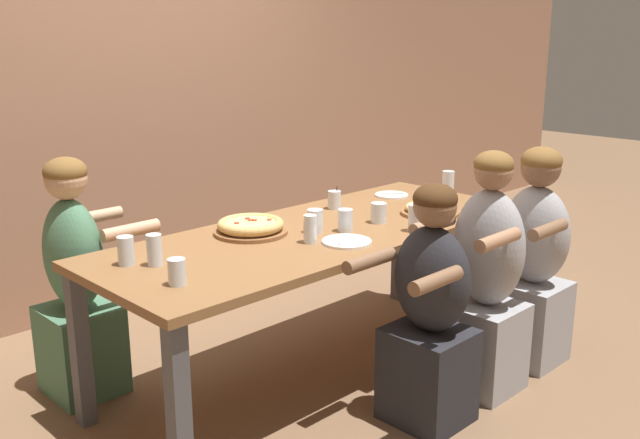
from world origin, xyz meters
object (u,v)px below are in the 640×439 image
diner_near_center (430,317)px  drinking_glass_h (415,220)px  drinking_glass_d (310,229)px  diner_near_right (533,265)px  empty_plate_b (392,195)px  drinking_glass_e (448,185)px  pizza_board_main (251,227)px  cocktail_glass_blue (334,201)px  drinking_glass_a (126,253)px  empty_plate_a (347,242)px  diner_far_left (77,288)px  drinking_glass_b (177,273)px  drinking_glass_i (315,222)px  drinking_glass_g (345,222)px  pizza_board_second (430,210)px  drinking_glass_c (379,214)px  diner_near_midright (486,285)px  drinking_glass_f (154,250)px

diner_near_center → drinking_glass_h: bearing=-42.1°
drinking_glass_d → diner_near_right: size_ratio=0.11×
empty_plate_b → drinking_glass_e: size_ratio=1.35×
pizza_board_main → cocktail_glass_blue: bearing=5.8°
drinking_glass_a → diner_near_right: bearing=-24.6°
empty_plate_a → cocktail_glass_blue: size_ratio=1.86×
empty_plate_b → diner_far_left: 1.80m
cocktail_glass_blue → diner_far_left: bearing=162.1°
drinking_glass_b → drinking_glass_i: size_ratio=0.92×
empty_plate_a → drinking_glass_e: (1.12, 0.25, 0.05)m
empty_plate_a → diner_near_right: 1.06m
drinking_glass_g → drinking_glass_b: bearing=-176.4°
drinking_glass_g → drinking_glass_h: 0.33m
pizza_board_second → diner_near_right: bearing=-59.5°
empty_plate_b → drinking_glass_b: size_ratio=1.86×
empty_plate_b → drinking_glass_c: (-0.49, -0.33, 0.04)m
drinking_glass_b → drinking_glass_i: drinking_glass_i is taller
empty_plate_a → drinking_glass_b: 0.86m
drinking_glass_g → diner_near_midright: size_ratio=0.09×
pizza_board_main → diner_far_left: diner_far_left is taller
empty_plate_b → drinking_glass_i: drinking_glass_i is taller
drinking_glass_d → diner_near_right: bearing=-26.4°
pizza_board_main → diner_near_right: (1.17, -0.83, -0.27)m
drinking_glass_e → drinking_glass_f: drinking_glass_e is taller
empty_plate_b → drinking_glass_h: 0.74m
pizza_board_main → cocktail_glass_blue: 0.63m
diner_near_center → diner_far_left: bearing=36.2°
drinking_glass_a → drinking_glass_g: (1.00, -0.28, -0.01)m
empty_plate_b → diner_far_left: (-1.73, 0.44, -0.24)m
empty_plate_a → drinking_glass_f: 0.86m
drinking_glass_c → diner_far_left: 1.48m
drinking_glass_b → drinking_glass_i: bearing=9.8°
pizza_board_second → drinking_glass_g: drinking_glass_g is taller
empty_plate_b → drinking_glass_c: drinking_glass_c is taller
drinking_glass_h → drinking_glass_d: bearing=156.5°
drinking_glass_h → drinking_glass_a: bearing=157.5°
drinking_glass_c → diner_near_midright: diner_near_midright is taller
drinking_glass_a → drinking_glass_e: bearing=-4.9°
diner_near_midright → diner_far_left: bearing=46.7°
pizza_board_second → drinking_glass_i: 0.69m
cocktail_glass_blue → pizza_board_main: bearing=-174.2°
drinking_glass_d → drinking_glass_e: (1.23, 0.13, -0.00)m
empty_plate_a → drinking_glass_b: bearing=175.1°
drinking_glass_e → drinking_glass_h: size_ratio=1.09×
drinking_glass_c → diner_near_right: (0.58, -0.54, -0.27)m
drinking_glass_a → diner_near_center: bearing=-41.1°
pizza_board_main → drinking_glass_g: bearing=-39.3°
drinking_glass_b → drinking_glass_h: bearing=-7.8°
diner_near_midright → pizza_board_second: bearing=-19.4°
drinking_glass_e → drinking_glass_i: (-1.10, -0.02, -0.01)m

